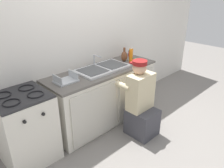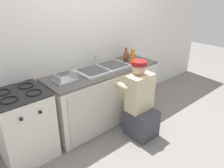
{
  "view_description": "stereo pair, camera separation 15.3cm",
  "coord_description": "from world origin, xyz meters",
  "px_view_note": "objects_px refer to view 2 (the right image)",
  "views": [
    {
      "loc": [
        -2.01,
        -1.97,
        2.0
      ],
      "look_at": [
        0.0,
        0.1,
        0.69
      ],
      "focal_mm": 35.0,
      "sensor_mm": 36.0,
      "label": 1
    },
    {
      "loc": [
        -1.9,
        -2.07,
        2.0
      ],
      "look_at": [
        0.0,
        0.1,
        0.69
      ],
      "focal_mm": 35.0,
      "sensor_mm": 36.0,
      "label": 2
    }
  ],
  "objects_px": {
    "soap_bottle_orange": "(133,56)",
    "vase_decorative": "(126,56)",
    "cell_phone": "(139,60)",
    "plumber_person": "(140,106)",
    "sink_double_basin": "(103,68)",
    "dish_rack_tray": "(65,79)",
    "stove_range": "(24,125)",
    "spice_bottle_red": "(132,54)"
  },
  "relations": [
    {
      "from": "sink_double_basin",
      "to": "spice_bottle_red",
      "type": "relative_size",
      "value": 7.62
    },
    {
      "from": "soap_bottle_orange",
      "to": "cell_phone",
      "type": "distance_m",
      "value": 0.2
    },
    {
      "from": "stove_range",
      "to": "vase_decorative",
      "type": "bearing_deg",
      "value": 1.01
    },
    {
      "from": "plumber_person",
      "to": "vase_decorative",
      "type": "bearing_deg",
      "value": 62.07
    },
    {
      "from": "stove_range",
      "to": "dish_rack_tray",
      "type": "height_order",
      "value": "dish_rack_tray"
    },
    {
      "from": "dish_rack_tray",
      "to": "soap_bottle_orange",
      "type": "bearing_deg",
      "value": -2.68
    },
    {
      "from": "sink_double_basin",
      "to": "dish_rack_tray",
      "type": "height_order",
      "value": "sink_double_basin"
    },
    {
      "from": "soap_bottle_orange",
      "to": "dish_rack_tray",
      "type": "xyz_separation_m",
      "value": [
        -1.2,
        0.06,
        -0.09
      ]
    },
    {
      "from": "soap_bottle_orange",
      "to": "vase_decorative",
      "type": "distance_m",
      "value": 0.11
    },
    {
      "from": "stove_range",
      "to": "spice_bottle_red",
      "type": "relative_size",
      "value": 8.57
    },
    {
      "from": "sink_double_basin",
      "to": "soap_bottle_orange",
      "type": "relative_size",
      "value": 3.2
    },
    {
      "from": "plumber_person",
      "to": "stove_range",
      "type": "bearing_deg",
      "value": 155.71
    },
    {
      "from": "spice_bottle_red",
      "to": "cell_phone",
      "type": "bearing_deg",
      "value": -104.86
    },
    {
      "from": "plumber_person",
      "to": "cell_phone",
      "type": "bearing_deg",
      "value": 45.07
    },
    {
      "from": "sink_double_basin",
      "to": "cell_phone",
      "type": "relative_size",
      "value": 5.71
    },
    {
      "from": "sink_double_basin",
      "to": "dish_rack_tray",
      "type": "distance_m",
      "value": 0.64
    },
    {
      "from": "sink_double_basin",
      "to": "vase_decorative",
      "type": "distance_m",
      "value": 0.51
    },
    {
      "from": "vase_decorative",
      "to": "sink_double_basin",
      "type": "bearing_deg",
      "value": -176.73
    },
    {
      "from": "soap_bottle_orange",
      "to": "vase_decorative",
      "type": "bearing_deg",
      "value": 120.21
    },
    {
      "from": "stove_range",
      "to": "cell_phone",
      "type": "bearing_deg",
      "value": -1.63
    },
    {
      "from": "soap_bottle_orange",
      "to": "cell_phone",
      "type": "height_order",
      "value": "soap_bottle_orange"
    },
    {
      "from": "vase_decorative",
      "to": "stove_range",
      "type": "bearing_deg",
      "value": -178.99
    },
    {
      "from": "sink_double_basin",
      "to": "stove_range",
      "type": "height_order",
      "value": "sink_double_basin"
    },
    {
      "from": "sink_double_basin",
      "to": "stove_range",
      "type": "xyz_separation_m",
      "value": [
        -1.25,
        -0.0,
        -0.44
      ]
    },
    {
      "from": "spice_bottle_red",
      "to": "vase_decorative",
      "type": "distance_m",
      "value": 0.31
    },
    {
      "from": "sink_double_basin",
      "to": "vase_decorative",
      "type": "bearing_deg",
      "value": 3.27
    },
    {
      "from": "cell_phone",
      "to": "vase_decorative",
      "type": "bearing_deg",
      "value": 158.67
    },
    {
      "from": "cell_phone",
      "to": "vase_decorative",
      "type": "xyz_separation_m",
      "value": [
        -0.22,
        0.09,
        0.08
      ]
    },
    {
      "from": "stove_range",
      "to": "plumber_person",
      "type": "distance_m",
      "value": 1.53
    },
    {
      "from": "sink_double_basin",
      "to": "dish_rack_tray",
      "type": "relative_size",
      "value": 2.86
    },
    {
      "from": "plumber_person",
      "to": "soap_bottle_orange",
      "type": "bearing_deg",
      "value": 54.31
    },
    {
      "from": "plumber_person",
      "to": "dish_rack_tray",
      "type": "height_order",
      "value": "plumber_person"
    },
    {
      "from": "dish_rack_tray",
      "to": "stove_range",
      "type": "bearing_deg",
      "value": 179.17
    },
    {
      "from": "plumber_person",
      "to": "vase_decorative",
      "type": "height_order",
      "value": "plumber_person"
    },
    {
      "from": "cell_phone",
      "to": "plumber_person",
      "type": "bearing_deg",
      "value": -134.93
    },
    {
      "from": "soap_bottle_orange",
      "to": "vase_decorative",
      "type": "height_order",
      "value": "soap_bottle_orange"
    },
    {
      "from": "dish_rack_tray",
      "to": "vase_decorative",
      "type": "height_order",
      "value": "vase_decorative"
    },
    {
      "from": "spice_bottle_red",
      "to": "vase_decorative",
      "type": "xyz_separation_m",
      "value": [
        -0.28,
        -0.13,
        0.04
      ]
    },
    {
      "from": "plumber_person",
      "to": "cell_phone",
      "type": "height_order",
      "value": "plumber_person"
    },
    {
      "from": "spice_bottle_red",
      "to": "dish_rack_tray",
      "type": "distance_m",
      "value": 1.43
    },
    {
      "from": "soap_bottle_orange",
      "to": "spice_bottle_red",
      "type": "height_order",
      "value": "soap_bottle_orange"
    },
    {
      "from": "cell_phone",
      "to": "dish_rack_tray",
      "type": "height_order",
      "value": "dish_rack_tray"
    }
  ]
}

